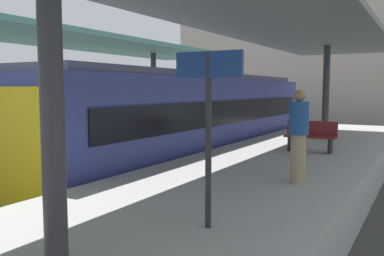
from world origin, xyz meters
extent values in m
plane|color=#383835|center=(0.00, 0.00, 0.00)|extent=(80.00, 80.00, 0.00)
cube|color=#9E9E99|center=(-3.80, 0.00, 0.50)|extent=(4.40, 28.00, 1.00)
cube|color=#9E9E99|center=(3.80, 0.00, 0.50)|extent=(4.40, 28.00, 1.00)
cube|color=#4C4742|center=(0.00, 0.00, 0.10)|extent=(3.20, 28.00, 0.20)
cube|color=slate|center=(-0.72, 0.00, 0.27)|extent=(0.08, 28.00, 0.14)
cube|color=slate|center=(0.72, 0.00, 0.27)|extent=(0.08, 28.00, 0.14)
cube|color=#38428C|center=(0.00, 5.00, 1.65)|extent=(2.70, 14.91, 2.90)
cube|color=yellow|center=(0.00, -2.48, 1.50)|extent=(2.65, 0.08, 2.60)
cube|color=black|center=(-1.37, 5.00, 2.00)|extent=(0.04, 13.72, 0.76)
cube|color=black|center=(1.37, 5.00, 2.00)|extent=(0.04, 13.72, 0.76)
cube|color=#515156|center=(0.00, 5.00, 3.20)|extent=(2.16, 14.17, 0.20)
cylinder|color=#333335|center=(-3.80, 7.70, 2.68)|extent=(0.24, 0.24, 3.37)
cube|color=slate|center=(-3.80, 1.40, 4.45)|extent=(4.18, 21.00, 0.16)
cylinder|color=#333335|center=(3.80, -4.90, 2.66)|extent=(0.24, 0.24, 3.32)
cylinder|color=#333335|center=(3.80, 7.70, 2.66)|extent=(0.24, 0.24, 3.32)
cube|color=slate|center=(3.80, 1.40, 4.40)|extent=(4.18, 21.00, 0.16)
cube|color=black|center=(3.68, 3.81, 1.20)|extent=(0.08, 0.32, 0.40)
cube|color=black|center=(4.78, 3.81, 1.20)|extent=(0.08, 0.32, 0.40)
cube|color=maroon|center=(4.23, 3.81, 1.43)|extent=(1.40, 0.40, 0.06)
cube|color=maroon|center=(4.23, 3.99, 1.66)|extent=(1.40, 0.06, 0.40)
cylinder|color=#262628|center=(4.69, -3.24, 2.10)|extent=(0.08, 0.08, 2.20)
cube|color=navy|center=(4.69, -3.24, 3.05)|extent=(0.90, 0.06, 0.32)
cylinder|color=#998460|center=(4.98, -0.17, 1.46)|extent=(0.28, 0.28, 0.91)
cylinder|color=navy|center=(4.98, -0.17, 2.22)|extent=(0.36, 0.36, 0.61)
sphere|color=#936B4C|center=(4.98, -0.17, 2.63)|extent=(0.22, 0.22, 0.22)
cube|color=#A89E8E|center=(0.98, 20.00, 5.50)|extent=(18.00, 6.00, 11.00)
camera|label=1|loc=(7.05, -7.79, 2.75)|focal=38.80mm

